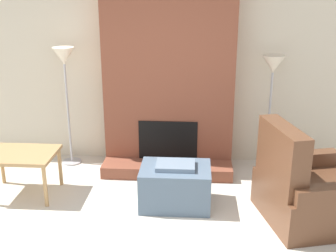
{
  "coord_description": "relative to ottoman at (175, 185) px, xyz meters",
  "views": [
    {
      "loc": [
        0.35,
        -2.9,
        2.4
      ],
      "look_at": [
        0.0,
        2.31,
        0.62
      ],
      "focal_mm": 45.0,
      "sensor_mm": 36.0,
      "label": 1
    }
  ],
  "objects": [
    {
      "name": "wall_back",
      "position": [
        -0.15,
        1.37,
        1.06
      ],
      "size": [
        8.09,
        0.06,
        2.6
      ],
      "primitive_type": "cube",
      "color": "beige",
      "rests_on": "ground_plane"
    },
    {
      "name": "fireplace",
      "position": [
        -0.15,
        1.12,
        0.99
      ],
      "size": [
        1.69,
        0.77,
        2.6
      ],
      "color": "brown",
      "rests_on": "ground_plane"
    },
    {
      "name": "ottoman",
      "position": [
        0.0,
        0.0,
        0.0
      ],
      "size": [
        0.78,
        0.57,
        0.51
      ],
      "color": "slate",
      "rests_on": "ground_plane"
    },
    {
      "name": "armchair",
      "position": [
        1.4,
        -0.22,
        0.07
      ],
      "size": [
        1.23,
        1.19,
        1.07
      ],
      "rotation": [
        0.0,
        0.0,
        1.82
      ],
      "color": "brown",
      "rests_on": "ground_plane"
    },
    {
      "name": "side_table",
      "position": [
        -1.82,
        0.13,
        0.23
      ],
      "size": [
        0.82,
        0.62,
        0.53
      ],
      "color": "tan",
      "rests_on": "ground_plane"
    },
    {
      "name": "floor_lamp_left",
      "position": [
        -1.52,
        1.09,
        1.12
      ],
      "size": [
        0.28,
        0.28,
        1.61
      ],
      "color": "#ADADB2",
      "rests_on": "ground_plane"
    },
    {
      "name": "floor_lamp_right",
      "position": [
        1.18,
        1.09,
        1.06
      ],
      "size": [
        0.28,
        0.28,
        1.54
      ],
      "color": "#ADADB2",
      "rests_on": "ground_plane"
    }
  ]
}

